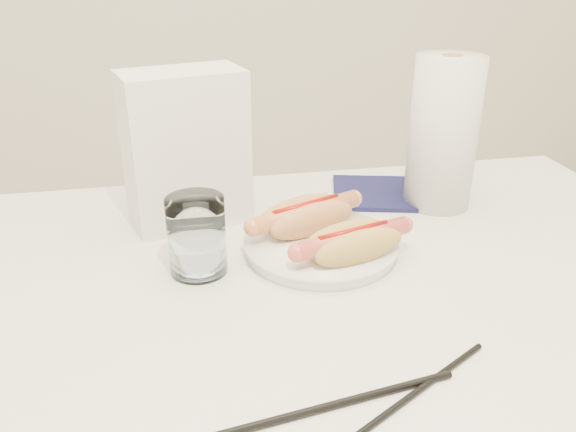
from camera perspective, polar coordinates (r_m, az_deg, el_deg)
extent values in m
cube|color=silver|center=(0.74, 0.61, -8.70)|extent=(1.20, 0.80, 0.04)
cylinder|color=silver|center=(1.40, 20.06, -10.97)|extent=(0.04, 0.04, 0.71)
cylinder|color=white|center=(0.81, 3.18, -3.05)|extent=(0.27, 0.27, 0.02)
ellipsoid|color=tan|center=(0.82, 2.38, -0.38)|extent=(0.14, 0.09, 0.05)
ellipsoid|color=tan|center=(0.84, 1.11, 0.38)|extent=(0.14, 0.09, 0.05)
ellipsoid|color=tan|center=(0.83, 1.73, -0.67)|extent=(0.14, 0.10, 0.03)
cylinder|color=#D67C4B|center=(0.83, 1.74, 0.38)|extent=(0.17, 0.09, 0.03)
cylinder|color=#990A05|center=(0.82, 1.75, 1.07)|extent=(0.10, 0.05, 0.01)
ellipsoid|color=tan|center=(0.75, 6.93, -3.00)|extent=(0.14, 0.07, 0.05)
ellipsoid|color=tan|center=(0.78, 5.68, -2.08)|extent=(0.14, 0.07, 0.05)
ellipsoid|color=tan|center=(0.77, 6.26, -3.22)|extent=(0.13, 0.08, 0.02)
cylinder|color=#D1544A|center=(0.76, 6.31, -2.16)|extent=(0.16, 0.07, 0.02)
cylinder|color=#990A05|center=(0.76, 6.35, -1.46)|extent=(0.10, 0.04, 0.01)
cylinder|color=white|center=(0.76, -8.82, -1.88)|extent=(0.07, 0.07, 0.10)
cylinder|color=black|center=(0.57, 4.52, -17.74)|extent=(0.25, 0.05, 0.01)
cylinder|color=black|center=(0.60, 12.62, -16.07)|extent=(0.18, 0.11, 0.01)
cube|color=silver|center=(0.88, -9.86, 6.42)|extent=(0.19, 0.13, 0.23)
cube|color=#13143D|center=(1.01, 8.52, 2.23)|extent=(0.18, 0.18, 0.01)
cylinder|color=silver|center=(0.96, 14.80, 7.74)|extent=(0.14, 0.14, 0.24)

